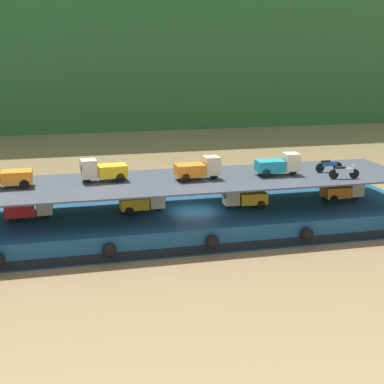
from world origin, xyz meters
The scene contains 13 objects.
ground_plane centered at (0.00, 0.00, 0.00)m, with size 400.00×400.00×0.00m, color olive.
cargo_barge centered at (0.00, -0.04, 0.75)m, with size 28.55×8.27×1.50m.
cargo_rack centered at (0.00, 0.00, 3.44)m, with size 26.95×6.85×2.00m.
mini_truck_lower_stern centered at (-9.87, 0.58, 2.19)m, with size 2.79×1.28×1.38m.
mini_truck_lower_aft centered at (-3.16, 0.41, 2.19)m, with size 2.77×1.26×1.38m.
mini_truck_lower_mid centered at (3.16, -0.11, 2.19)m, with size 2.78×1.28×1.38m.
mini_truck_lower_fore centered at (10.12, 0.02, 2.19)m, with size 2.76×1.23×1.38m.
mini_truck_upper_stern centered at (-10.98, 0.45, 4.19)m, with size 2.75×1.21×1.38m.
mini_truck_upper_mid centered at (-5.49, 0.75, 4.19)m, with size 2.79×1.30×1.38m.
mini_truck_upper_fore centered at (0.20, -0.13, 4.19)m, with size 2.78×1.28×1.38m.
mini_truck_upper_bow centered at (5.38, -0.19, 4.19)m, with size 2.78×1.26×1.38m.
motorcycle_upper_port centered at (8.92, -2.05, 3.93)m, with size 1.89×0.55×0.87m.
motorcycle_upper_centre centered at (8.94, 0.00, 3.93)m, with size 1.90×0.55×0.87m.
Camera 1 is at (-8.26, -32.76, 11.40)m, focal length 53.07 mm.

